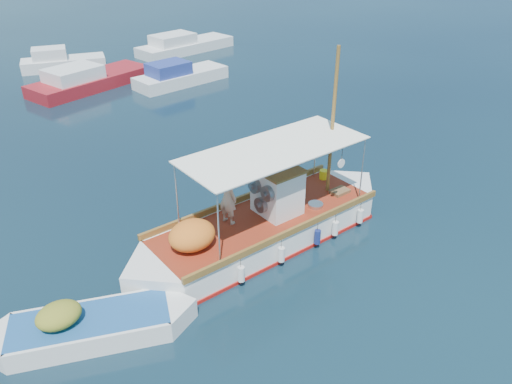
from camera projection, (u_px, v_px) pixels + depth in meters
ground at (266, 233)px, 18.15m from camera, size 160.00×160.00×0.00m
fishing_caique at (263, 227)px, 17.48m from camera, size 10.87×3.10×6.63m
dinghy at (89, 328)px, 13.62m from camera, size 5.39×3.16×1.43m
bg_boat_n at (88, 81)px, 32.79m from camera, size 8.60×4.68×1.80m
bg_boat_ne at (179, 77)px, 33.58m from camera, size 6.61×2.70×1.80m
bg_boat_e at (183, 46)px, 41.24m from camera, size 8.63×3.57×1.80m
bg_boat_far_n at (61, 62)px, 36.78m from camera, size 6.18×3.75×1.80m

